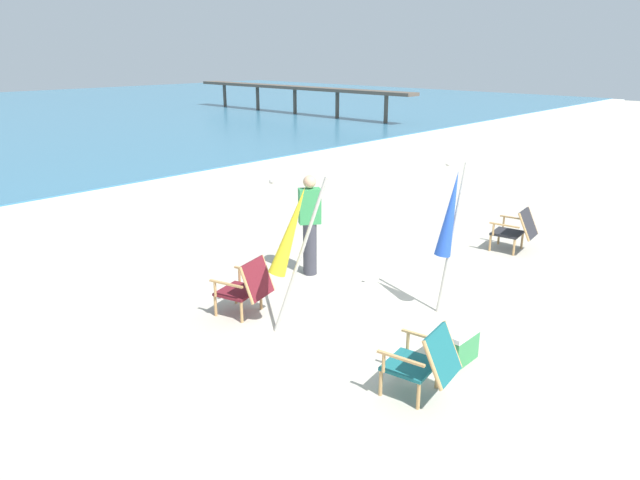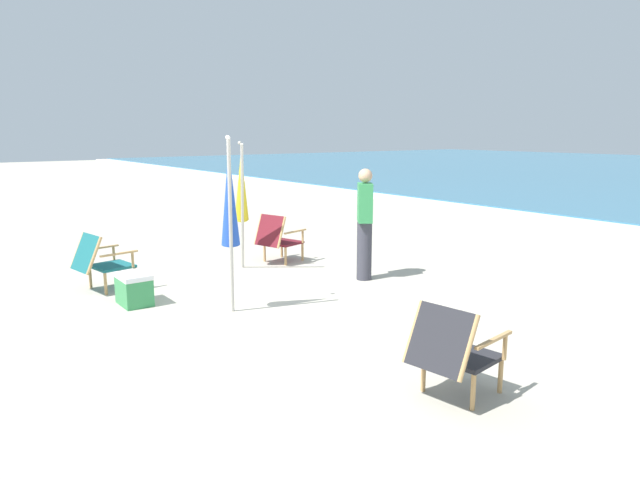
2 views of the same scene
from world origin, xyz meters
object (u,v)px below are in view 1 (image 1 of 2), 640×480
beach_chair_mid_center (425,360)px  beach_chair_back_left (517,229)px  umbrella_furled_blue (450,216)px  umbrella_furled_yellow (291,233)px  beach_chair_far_center (247,286)px  person_near_chairs (310,224)px  cooler_box (456,344)px

beach_chair_mid_center → beach_chair_back_left: bearing=15.1°
umbrella_furled_blue → umbrella_furled_yellow: (-1.82, 1.15, -0.07)m
beach_chair_mid_center → beach_chair_far_center: bearing=90.1°
umbrella_furled_blue → umbrella_furled_yellow: bearing=147.7°
umbrella_furled_yellow → person_near_chairs: (1.53, 1.17, -0.48)m
beach_chair_far_center → cooler_box: size_ratio=1.66×
beach_chair_mid_center → umbrella_furled_blue: (1.97, 0.97, 0.95)m
umbrella_furled_blue → person_near_chairs: (-0.29, 2.33, -0.54)m
beach_chair_mid_center → umbrella_furled_yellow: size_ratio=0.40×
beach_chair_mid_center → cooler_box: (0.90, 0.14, -0.23)m
umbrella_furled_blue → person_near_chairs: size_ratio=1.30×
beach_chair_mid_center → person_near_chairs: size_ratio=0.49×
beach_chair_back_left → person_near_chairs: bearing=149.8°
umbrella_furled_yellow → beach_chair_far_center: bearing=101.9°
beach_chair_back_left → umbrella_furled_blue: 3.20m
umbrella_furled_blue → person_near_chairs: umbrella_furled_blue is taller
cooler_box → umbrella_furled_yellow: bearing=110.8°
beach_chair_back_left → umbrella_furled_yellow: (-4.85, 0.76, 0.89)m
beach_chair_mid_center → umbrella_furled_blue: bearing=26.1°
cooler_box → beach_chair_far_center: bearing=108.5°
umbrella_furled_yellow → person_near_chairs: size_ratio=1.24×
beach_chair_back_left → beach_chair_far_center: (-5.01, 1.49, 0.00)m
beach_chair_back_left → beach_chair_mid_center: 5.18m
person_near_chairs → cooler_box: (-0.78, -3.15, -0.64)m
beach_chair_far_center → person_near_chairs: person_near_chairs is taller
cooler_box → person_near_chairs: bearing=76.1°
beach_chair_mid_center → cooler_box: 0.94m
beach_chair_mid_center → cooler_box: size_ratio=1.64×
beach_chair_mid_center → person_near_chairs: person_near_chairs is taller
beach_chair_back_left → beach_chair_mid_center: beach_chair_mid_center is taller
beach_chair_back_left → cooler_box: 4.28m
umbrella_furled_yellow → cooler_box: 2.39m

